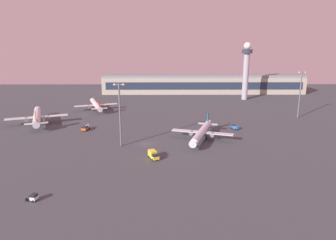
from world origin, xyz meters
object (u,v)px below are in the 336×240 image
at_px(catering_truck, 153,155).
at_px(control_tower, 246,67).
at_px(fuel_truck, 86,128).
at_px(airplane_terminal_side, 37,117).
at_px(apron_light_central, 300,92).
at_px(baggage_tractor, 235,127).
at_px(apron_light_east, 120,111).
at_px(airplane_near_gate, 202,132).
at_px(airplane_taxiway_distant, 96,105).
at_px(pushback_tug, 34,197).

bearing_deg(catering_truck, control_tower, -142.06).
bearing_deg(fuel_truck, control_tower, -129.47).
distance_m(airplane_terminal_side, apron_light_central, 148.74).
height_order(baggage_tractor, apron_light_east, apron_light_east).
xyz_separation_m(baggage_tractor, fuel_truck, (-75.41, -1.00, 0.19)).
distance_m(airplane_near_gate, airplane_taxiway_distant, 90.68).
relative_size(pushback_tug, apron_light_central, 0.13).
distance_m(baggage_tractor, apron_light_central, 51.72).
height_order(pushback_tug, baggage_tractor, baggage_tractor).
distance_m(airplane_near_gate, apron_light_central, 76.02).
xyz_separation_m(control_tower, airplane_near_gate, (-46.08, -105.63, -21.72)).
distance_m(airplane_terminal_side, pushback_tug, 91.03).
xyz_separation_m(airplane_terminal_side, catering_truck, (65.02, -53.03, -2.39)).
distance_m(control_tower, pushback_tug, 190.13).
distance_m(airplane_taxiway_distant, fuel_truck, 49.91).
relative_size(airplane_terminal_side, apron_light_central, 1.45).
xyz_separation_m(control_tower, baggage_tractor, (-27.16, -88.20, -24.03)).
bearing_deg(catering_truck, pushback_tug, 20.39).
bearing_deg(baggage_tractor, airplane_near_gate, -167.52).
bearing_deg(control_tower, catering_truck, -117.43).
height_order(airplane_terminal_side, airplane_taxiway_distant, airplane_terminal_side).
bearing_deg(airplane_taxiway_distant, control_tower, -0.49).
bearing_deg(airplane_taxiway_distant, fuel_truck, -104.01).
distance_m(catering_truck, baggage_tractor, 57.19).
distance_m(baggage_tractor, fuel_truck, 75.41).
relative_size(airplane_taxiway_distant, apron_light_central, 1.27).
relative_size(airplane_near_gate, apron_light_central, 1.30).
distance_m(control_tower, airplane_near_gate, 117.27).
relative_size(airplane_terminal_side, fuel_truck, 5.99).
height_order(catering_truck, apron_light_central, apron_light_central).
bearing_deg(fuel_truck, airplane_near_gate, 173.29).
bearing_deg(baggage_tractor, airplane_terminal_side, 143.28).
distance_m(airplane_taxiway_distant, apron_light_central, 126.64).
relative_size(pushback_tug, apron_light_east, 0.13).
height_order(airplane_terminal_side, baggage_tractor, airplane_terminal_side).
distance_m(control_tower, airplane_taxiway_distant, 117.36).
xyz_separation_m(baggage_tractor, apron_light_central, (42.79, 25.33, 14.22)).
height_order(fuel_truck, apron_light_east, apron_light_east).
height_order(control_tower, pushback_tug, control_tower).
bearing_deg(apron_light_central, catering_truck, -141.27).
bearing_deg(apron_light_east, apron_light_central, 27.82).
xyz_separation_m(control_tower, apron_light_east, (-81.31, -114.03, -10.02)).
bearing_deg(fuel_truck, catering_truck, 141.13).
distance_m(airplane_near_gate, airplane_terminal_side, 90.91).
height_order(airplane_near_gate, apron_light_central, apron_light_central).
relative_size(airplane_near_gate, catering_truck, 5.74).
bearing_deg(apron_light_east, airplane_terminal_side, 143.27).
bearing_deg(airplane_taxiway_distant, catering_truck, -85.87).
relative_size(airplane_terminal_side, catering_truck, 6.43).
bearing_deg(airplane_terminal_side, pushback_tug, -89.64).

